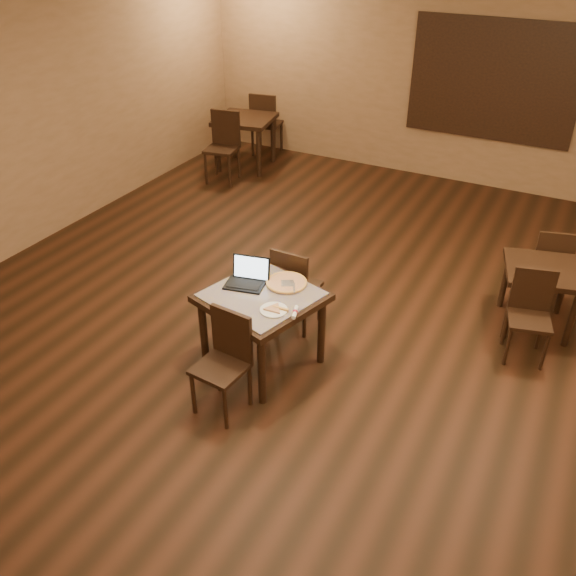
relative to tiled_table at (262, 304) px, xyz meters
The scene contains 20 objects.
ground 0.75m from the tiled_table, 40.87° to the left, with size 10.00×10.00×0.00m, color black.
wall_back 5.31m from the tiled_table, 86.98° to the left, with size 8.00×0.02×3.00m, color #8F6849.
ceiling 2.37m from the tiled_table, 40.87° to the left, with size 8.00×10.00×0.02m, color silver.
mural 5.33m from the tiled_table, 81.51° to the left, with size 2.34×0.05×1.64m.
tiled_table is the anchor object (origin of this frame).
chair_main_near 0.64m from the tiled_table, 89.36° to the right, with size 0.42×0.42×0.91m.
chair_main_far 0.64m from the tiled_table, 90.13° to the left, with size 0.40×0.40×0.91m.
laptop 0.28m from the tiled_table, 152.27° to the left, with size 0.39×0.34×0.24m.
plate 0.30m from the tiled_table, 39.29° to the right, with size 0.24×0.24×0.01m, color white.
pizza_slice 0.31m from the tiled_table, 39.29° to the right, with size 0.18×0.18×0.02m, color beige, non-canonical shape.
pizza_pan 0.29m from the tiled_table, 63.43° to the left, with size 0.36×0.36×0.01m, color silver.
pizza_whole 0.29m from the tiled_table, 63.43° to the left, with size 0.37×0.37×0.03m.
spatula 0.29m from the tiled_table, 57.53° to the left, with size 0.11×0.26×0.01m, color silver.
napkin_roll 0.44m from the tiled_table, 19.29° to the right, with size 0.09×0.17×0.04m.
other_table_a 2.78m from the tiled_table, 40.09° to the left, with size 0.87×0.87×0.67m.
other_table_a_chair_near 2.47m from the tiled_table, 31.31° to the left, with size 0.46×0.46×0.87m.
other_table_a_chair_far 3.15m from the tiled_table, 46.96° to the left, with size 0.46×0.46×0.87m.
other_table_b 5.04m from the tiled_table, 122.73° to the left, with size 1.00×1.00×0.81m.
other_table_b_chair_near 4.55m from the tiled_table, 127.05° to the left, with size 0.53×0.53×1.04m.
other_table_b_chair_far 5.55m from the tiled_table, 119.19° to the left, with size 0.53×0.53×1.04m.
Camera 1 is at (2.00, -4.09, 3.66)m, focal length 38.00 mm.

